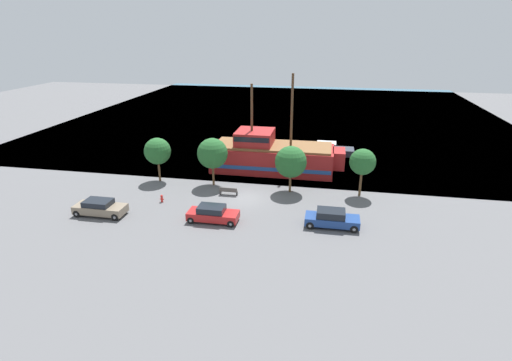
{
  "coord_description": "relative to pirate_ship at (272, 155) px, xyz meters",
  "views": [
    {
      "loc": [
        7.9,
        -36.31,
        16.13
      ],
      "look_at": [
        0.7,
        2.0,
        1.2
      ],
      "focal_mm": 28.0,
      "sensor_mm": 36.0,
      "label": 1
    }
  ],
  "objects": [
    {
      "name": "tree_row_midwest",
      "position": [
        2.89,
        -6.4,
        1.43
      ],
      "size": [
        3.28,
        3.28,
        4.94
      ],
      "color": "brown",
      "rests_on": "ground_plane"
    },
    {
      "name": "parked_car_curb_mid",
      "position": [
        7.27,
        -13.63,
        -1.1
      ],
      "size": [
        4.64,
        1.89,
        1.54
      ],
      "color": "navy",
      "rests_on": "ground_plane"
    },
    {
      "name": "moored_boat_dockside",
      "position": [
        6.69,
        7.97,
        -1.24
      ],
      "size": [
        6.45,
        2.4,
        1.62
      ],
      "color": "#2D333D",
      "rests_on": "water_surface"
    },
    {
      "name": "parked_car_curb_front",
      "position": [
        -3.12,
        -14.55,
        -1.14
      ],
      "size": [
        4.5,
        1.87,
        1.46
      ],
      "color": "#B21E1E",
      "rests_on": "ground_plane"
    },
    {
      "name": "ground_plane",
      "position": [
        -1.34,
        -8.94,
        -1.86
      ],
      "size": [
        160.0,
        160.0,
        0.0
      ],
      "primitive_type": "plane",
      "color": "#5B5B5E"
    },
    {
      "name": "tree_row_west",
      "position": [
        10.04,
        -6.14,
        1.77
      ],
      "size": [
        2.62,
        2.62,
        4.96
      ],
      "color": "brown",
      "rests_on": "ground_plane"
    },
    {
      "name": "tree_row_mideast",
      "position": [
        -5.55,
        -6.03,
        1.75
      ],
      "size": [
        3.27,
        3.27,
        5.25
      ],
      "color": "brown",
      "rests_on": "ground_plane"
    },
    {
      "name": "bench_promenade_east",
      "position": [
        -3.23,
        -8.52,
        -1.41
      ],
      "size": [
        1.87,
        0.45,
        0.85
      ],
      "color": "#4C4742",
      "rests_on": "ground_plane"
    },
    {
      "name": "fire_hydrant",
      "position": [
        -9.28,
        -11.44,
        -1.45
      ],
      "size": [
        0.42,
        0.25,
        0.76
      ],
      "color": "red",
      "rests_on": "ground_plane"
    },
    {
      "name": "parked_car_curb_rear",
      "position": [
        -13.68,
        -15.21,
        -1.13
      ],
      "size": [
        4.7,
        1.92,
        1.46
      ],
      "color": "#7F705B",
      "rests_on": "ground_plane"
    },
    {
      "name": "water_surface",
      "position": [
        -1.34,
        35.06,
        -1.86
      ],
      "size": [
        80.0,
        80.0,
        0.0
      ],
      "primitive_type": "plane",
      "color": "#38667F",
      "rests_on": "ground"
    },
    {
      "name": "pirate_ship",
      "position": [
        0.0,
        0.0,
        0.0
      ],
      "size": [
        15.65,
        5.52,
        11.47
      ],
      "color": "#A31E1E",
      "rests_on": "water_surface"
    },
    {
      "name": "tree_row_east",
      "position": [
        -11.88,
        -5.88,
        1.6
      ],
      "size": [
        2.93,
        2.93,
        4.93
      ],
      "color": "brown",
      "rests_on": "ground_plane"
    }
  ]
}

